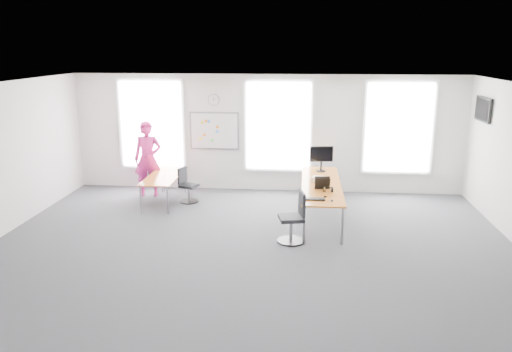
# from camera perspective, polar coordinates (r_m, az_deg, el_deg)

# --- Properties ---
(floor) EXTENTS (10.00, 10.00, 0.00)m
(floor) POSITION_cam_1_polar(r_m,az_deg,el_deg) (9.42, -0.65, -8.35)
(floor) COLOR #27272C
(floor) RESTS_ON ground
(ceiling) EXTENTS (10.00, 10.00, 0.00)m
(ceiling) POSITION_cam_1_polar(r_m,az_deg,el_deg) (8.70, -0.71, 10.17)
(ceiling) COLOR silver
(ceiling) RESTS_ON ground
(wall_back) EXTENTS (10.00, 0.00, 10.00)m
(wall_back) POSITION_cam_1_polar(r_m,az_deg,el_deg) (12.84, 1.21, 4.88)
(wall_back) COLOR silver
(wall_back) RESTS_ON ground
(wall_front) EXTENTS (10.00, 0.00, 10.00)m
(wall_front) POSITION_cam_1_polar(r_m,az_deg,el_deg) (5.19, -5.42, -10.26)
(wall_front) COLOR silver
(wall_front) RESTS_ON ground
(window_left) EXTENTS (1.60, 0.06, 2.20)m
(window_left) POSITION_cam_1_polar(r_m,az_deg,el_deg) (13.33, -11.83, 5.81)
(window_left) COLOR silver
(window_left) RESTS_ON wall_back
(window_mid) EXTENTS (1.60, 0.06, 2.20)m
(window_mid) POSITION_cam_1_polar(r_m,az_deg,el_deg) (12.76, 2.55, 5.72)
(window_mid) COLOR silver
(window_mid) RESTS_ON wall_back
(window_right) EXTENTS (1.60, 0.06, 2.20)m
(window_right) POSITION_cam_1_polar(r_m,az_deg,el_deg) (12.96, 15.97, 5.31)
(window_right) COLOR silver
(window_right) RESTS_ON wall_back
(desk_right) EXTENTS (0.84, 3.17, 0.77)m
(desk_right) POSITION_cam_1_polar(r_m,az_deg,el_deg) (10.95, 7.46, -1.14)
(desk_right) COLOR #CD601C
(desk_right) RESTS_ON ground
(desk_left) EXTENTS (0.73, 1.84, 0.67)m
(desk_left) POSITION_cam_1_polar(r_m,az_deg,el_deg) (12.16, -10.47, -0.19)
(desk_left) COLOR #CD601C
(desk_left) RESTS_ON ground
(chair_right) EXTENTS (0.54, 0.54, 1.00)m
(chair_right) POSITION_cam_1_polar(r_m,az_deg,el_deg) (9.63, 4.38, -5.05)
(chair_right) COLOR black
(chair_right) RESTS_ON ground
(chair_left) EXTENTS (0.48, 0.48, 0.84)m
(chair_left) POSITION_cam_1_polar(r_m,az_deg,el_deg) (12.18, -7.87, -1.24)
(chair_left) COLOR black
(chair_left) RESTS_ON ground
(person) EXTENTS (0.74, 0.53, 1.89)m
(person) POSITION_cam_1_polar(r_m,az_deg,el_deg) (12.73, -12.24, 1.92)
(person) COLOR #C82173
(person) RESTS_ON ground
(whiteboard) EXTENTS (1.20, 0.03, 0.90)m
(whiteboard) POSITION_cam_1_polar(r_m,az_deg,el_deg) (12.97, -4.78, 5.16)
(whiteboard) COLOR silver
(whiteboard) RESTS_ON wall_back
(wall_clock) EXTENTS (0.30, 0.04, 0.30)m
(wall_clock) POSITION_cam_1_polar(r_m,az_deg,el_deg) (12.86, -4.86, 8.67)
(wall_clock) COLOR gray
(wall_clock) RESTS_ON wall_back
(tv) EXTENTS (0.06, 0.90, 0.55)m
(tv) POSITION_cam_1_polar(r_m,az_deg,el_deg) (12.38, 24.55, 6.95)
(tv) COLOR black
(tv) RESTS_ON wall_right
(keyboard) EXTENTS (0.43, 0.16, 0.02)m
(keyboard) POSITION_cam_1_polar(r_m,az_deg,el_deg) (9.80, 6.67, -2.64)
(keyboard) COLOR black
(keyboard) RESTS_ON desk_right
(mouse) EXTENTS (0.09, 0.11, 0.04)m
(mouse) POSITION_cam_1_polar(r_m,az_deg,el_deg) (9.73, 8.67, -2.79)
(mouse) COLOR black
(mouse) RESTS_ON desk_right
(lens_cap) EXTENTS (0.09, 0.09, 0.01)m
(lens_cap) POSITION_cam_1_polar(r_m,az_deg,el_deg) (10.00, 7.93, -2.37)
(lens_cap) COLOR black
(lens_cap) RESTS_ON desk_right
(headphones) EXTENTS (0.20, 0.11, 0.12)m
(headphones) POSITION_cam_1_polar(r_m,az_deg,el_deg) (10.33, 8.22, -1.55)
(headphones) COLOR black
(headphones) RESTS_ON desk_right
(laptop_sleeve) EXTENTS (0.32, 0.20, 0.26)m
(laptop_sleeve) POSITION_cam_1_polar(r_m,az_deg,el_deg) (10.51, 7.60, -0.82)
(laptop_sleeve) COLOR black
(laptop_sleeve) RESTS_ON desk_right
(paper_stack) EXTENTS (0.36, 0.31, 0.11)m
(paper_stack) POSITION_cam_1_polar(r_m,az_deg,el_deg) (11.10, 7.22, -0.36)
(paper_stack) COLOR beige
(paper_stack) RESTS_ON desk_right
(monitor) EXTENTS (0.55, 0.22, 0.61)m
(monitor) POSITION_cam_1_polar(r_m,az_deg,el_deg) (11.93, 7.48, 2.23)
(monitor) COLOR black
(monitor) RESTS_ON desk_right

